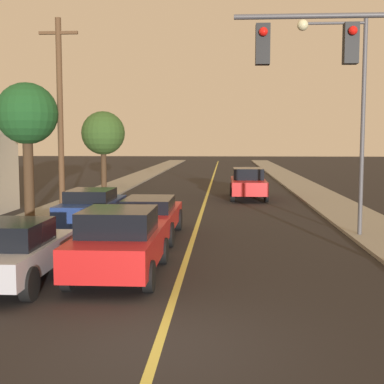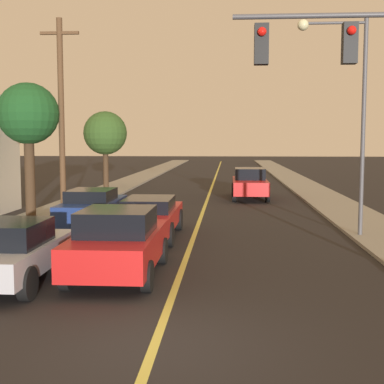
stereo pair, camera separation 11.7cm
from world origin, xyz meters
TOP-DOWN VIEW (x-y plane):
  - ground_plane at (0.00, 0.00)m, footprint 200.00×200.00m
  - road_surface at (0.00, 36.00)m, footprint 10.31×80.00m
  - sidewalk_left at (-6.41, 36.00)m, footprint 2.50×80.00m
  - sidewalk_right at (6.41, 36.00)m, footprint 2.50×80.00m
  - car_near_lane_front at (-1.44, 4.27)m, footprint 1.97×4.26m
  - car_near_lane_second at (-1.44, 9.32)m, footprint 1.86×4.97m
  - car_outer_lane_front at (-3.71, 3.39)m, footprint 1.89×4.00m
  - car_outer_lane_second at (-3.71, 10.67)m, footprint 1.84×4.23m
  - car_far_oncoming at (2.32, 21.56)m, footprint 1.97×5.17m
  - traffic_signal_mast at (4.15, 4.29)m, footprint 4.43×0.42m
  - streetlamp_right at (4.96, 9.75)m, footprint 2.25×0.36m
  - utility_pole_left at (-5.76, 13.76)m, footprint 1.60×0.24m
  - tree_left_near at (-6.98, 13.26)m, footprint 2.49×2.49m
  - tree_left_far at (-6.92, 26.58)m, footprint 2.83×2.83m

SIDE VIEW (x-z plane):
  - ground_plane at x=0.00m, z-range 0.00..0.00m
  - road_surface at x=0.00m, z-range 0.00..0.01m
  - sidewalk_left at x=-6.41m, z-range 0.00..0.12m
  - sidewalk_right at x=6.41m, z-range 0.00..0.12m
  - car_near_lane_second at x=-1.44m, z-range 0.06..1.41m
  - car_outer_lane_front at x=-3.71m, z-range 0.03..1.48m
  - car_outer_lane_second at x=-3.71m, z-range 0.04..1.53m
  - car_near_lane_front at x=-1.44m, z-range 0.01..1.64m
  - car_far_oncoming at x=2.32m, z-range 0.03..1.71m
  - tree_left_far at x=-6.92m, z-range 1.17..6.17m
  - tree_left_near at x=-6.98m, z-range 1.50..6.94m
  - utility_pole_left at x=-5.76m, z-range 0.28..8.34m
  - traffic_signal_mast at x=4.15m, z-range 1.42..7.54m
  - streetlamp_right at x=4.96m, z-range 1.16..8.16m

